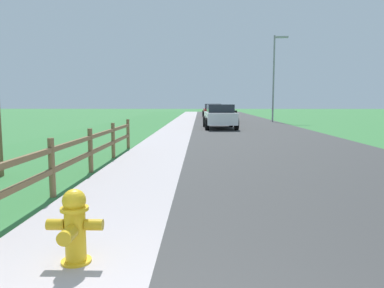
# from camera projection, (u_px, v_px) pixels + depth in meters

# --- Properties ---
(ground_plane) EXTENTS (120.00, 120.00, 0.00)m
(ground_plane) POSITION_uv_depth(u_px,v_px,m) (194.00, 125.00, 26.67)
(ground_plane) COLOR #37763C
(road_asphalt) EXTENTS (7.00, 66.00, 0.01)m
(road_asphalt) POSITION_uv_depth(u_px,v_px,m) (239.00, 123.00, 28.58)
(road_asphalt) COLOR #383838
(road_asphalt) RESTS_ON ground
(curb_concrete) EXTENTS (6.00, 66.00, 0.01)m
(curb_concrete) POSITION_uv_depth(u_px,v_px,m) (156.00, 123.00, 28.72)
(curb_concrete) COLOR #AEA4A5
(curb_concrete) RESTS_ON ground
(grass_verge) EXTENTS (5.00, 66.00, 0.00)m
(grass_verge) POSITION_uv_depth(u_px,v_px,m) (137.00, 123.00, 28.75)
(grass_verge) COLOR #37763C
(grass_verge) RESTS_ON ground
(fire_hydrant) EXTENTS (0.58, 0.48, 0.79)m
(fire_hydrant) POSITION_uv_depth(u_px,v_px,m) (74.00, 226.00, 3.77)
(fire_hydrant) COLOR yellow
(fire_hydrant) RESTS_ON ground
(rail_fence) EXTENTS (0.11, 11.42, 1.05)m
(rail_fence) POSITION_uv_depth(u_px,v_px,m) (74.00, 154.00, 7.49)
(rail_fence) COLOR brown
(rail_fence) RESTS_ON ground
(parked_suv_white) EXTENTS (2.10, 4.44, 1.51)m
(parked_suv_white) POSITION_uv_depth(u_px,v_px,m) (220.00, 116.00, 23.00)
(parked_suv_white) COLOR white
(parked_suv_white) RESTS_ON ground
(parked_car_black) EXTENTS (2.25, 4.86, 1.46)m
(parked_car_black) POSITION_uv_depth(u_px,v_px,m) (222.00, 113.00, 30.44)
(parked_car_black) COLOR black
(parked_car_black) RESTS_ON ground
(parked_car_red) EXTENTS (2.17, 5.01, 1.45)m
(parked_car_red) POSITION_uv_depth(u_px,v_px,m) (213.00, 111.00, 39.15)
(parked_car_red) COLOR maroon
(parked_car_red) RESTS_ON ground
(street_lamp) EXTENTS (1.17, 0.20, 7.03)m
(street_lamp) POSITION_uv_depth(u_px,v_px,m) (275.00, 72.00, 29.98)
(street_lamp) COLOR gray
(street_lamp) RESTS_ON ground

